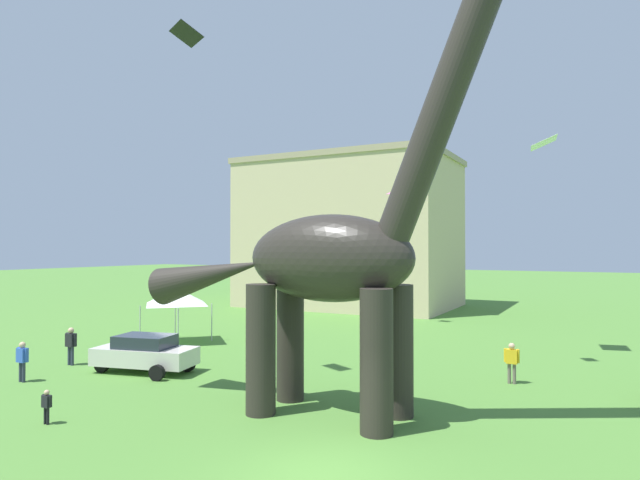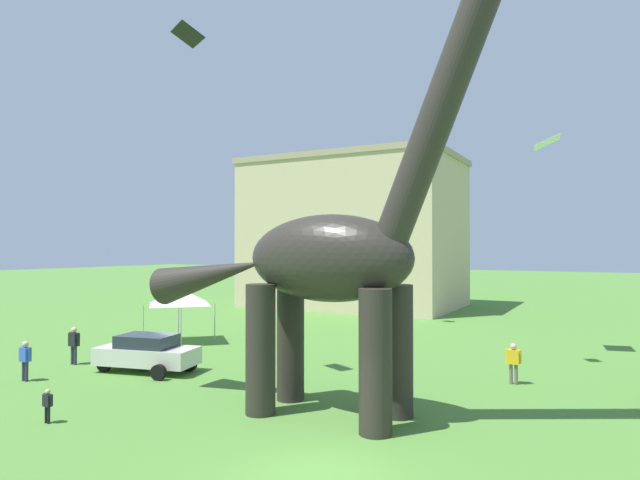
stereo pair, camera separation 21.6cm
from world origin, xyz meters
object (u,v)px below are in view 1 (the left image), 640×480
Objects in this scene: person_vendor_side at (512,359)px; person_far_spectator at (22,358)px; person_near_flyer at (47,403)px; kite_high_right at (393,193)px; person_photographer at (71,342)px; festival_canopy_tent at (177,296)px; kite_trailing at (186,34)px; kite_mid_left at (544,143)px; dinosaur_sculpture at (327,258)px; parked_sedan_left at (145,353)px.

person_vendor_side is 1.00× the size of person_far_spectator.
person_near_flyer is 0.99× the size of kite_high_right.
person_far_spectator is 3.06m from person_photographer.
festival_canopy_tent is (0.15, 6.53, 1.53)m from person_photographer.
person_near_flyer is at bearing -94.42° from kite_high_right.
kite_trailing reaches higher than kite_high_right.
kite_mid_left is at bearing -48.69° from person_vendor_side.
dinosaur_sculpture is at bearing 10.65° from person_photographer.
person_far_spectator is 9.60m from festival_canopy_tent.
kite_trailing is at bearing 99.47° from person_near_flyer.
kite_high_right reaches higher than festival_canopy_tent.
dinosaur_sculpture is at bearing -75.66° from kite_high_right.
kite_trailing is 19.34m from kite_high_right.
kite_mid_left is 1.76× the size of kite_high_right.
dinosaur_sculpture is at bearing -22.60° from parked_sedan_left.
kite_mid_left reaches higher than festival_canopy_tent.
person_photographer is 1.00× the size of kite_trailing.
person_near_flyer is 16.18m from person_vendor_side.
parked_sedan_left is 6.79m from person_near_flyer.
kite_trailing is at bearing 14.46° from person_photographer.
parked_sedan_left is at bearing 23.51° from person_photographer.
person_photographer is 14.20m from kite_trailing.
dinosaur_sculpture is at bearing -111.22° from kite_mid_left.
dinosaur_sculpture is at bearing -8.26° from kite_trailing.
kite_mid_left is 12.14m from kite_high_right.
person_near_flyer is 0.32× the size of festival_canopy_tent.
person_far_spectator reaches higher than parked_sedan_left.
person_photographer is at bearing 175.53° from parked_sedan_left.
parked_sedan_left reaches higher than person_near_flyer.
dinosaur_sculpture is at bearing 66.49° from person_far_spectator.
festival_canopy_tent is 3.06× the size of kite_high_right.
kite_mid_left is (14.53, 11.53, 9.51)m from parked_sedan_left.
parked_sedan_left is 2.69× the size of person_photographer.
festival_canopy_tent is (-17.69, 0.81, 1.60)m from person_vendor_side.
kite_trailing reaches higher than person_far_spectator.
festival_canopy_tent is at bearing -123.95° from kite_high_right.
kite_trailing is at bearing -45.32° from festival_canopy_tent.
person_photographer is 1.62× the size of kite_high_right.
kite_high_right reaches higher than person_vendor_side.
parked_sedan_left is 1.43× the size of festival_canopy_tent.
kite_mid_left is at bearing 69.93° from dinosaur_sculpture.
parked_sedan_left is 4.37× the size of kite_high_right.
kite_high_right reaches higher than person_photographer.
kite_high_right is (-10.14, 6.53, -1.38)m from kite_mid_left.
kite_trailing is 1.62× the size of kite_high_right.
dinosaur_sculpture is 13.11m from person_far_spectator.
person_photographer is (-6.42, 5.73, 0.40)m from person_near_flyer.
festival_canopy_tent is (-13.18, 7.57, -2.35)m from dinosaur_sculpture.
kite_trailing reaches higher than person_photographer.
festival_canopy_tent reaches higher than parked_sedan_left.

